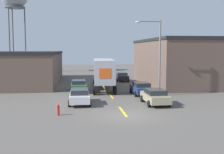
# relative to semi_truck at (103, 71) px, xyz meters

# --- Properties ---
(ground_plane) EXTENTS (160.00, 160.00, 0.00)m
(ground_plane) POSITION_rel_semi_truck_xyz_m (0.30, -16.00, -2.39)
(ground_plane) COLOR #56514C
(road_centerline) EXTENTS (0.20, 20.52, 0.01)m
(road_centerline) POSITION_rel_semi_truck_xyz_m (0.30, -6.23, -2.38)
(road_centerline) COLOR yellow
(road_centerline) RESTS_ON ground_plane
(warehouse_left) EXTENTS (10.67, 22.77, 4.99)m
(warehouse_left) POSITION_rel_semi_truck_xyz_m (-11.68, 8.31, 0.11)
(warehouse_left) COLOR brown
(warehouse_left) RESTS_ON ground_plane
(warehouse_right) EXTENTS (9.89, 19.46, 6.88)m
(warehouse_right) POSITION_rel_semi_truck_xyz_m (11.89, 4.23, 1.06)
(warehouse_right) COLOR brown
(warehouse_right) RESTS_ON ground_plane
(semi_truck) EXTENTS (3.41, 12.66, 3.99)m
(semi_truck) POSITION_rel_semi_truck_xyz_m (0.00, 0.00, 0.00)
(semi_truck) COLOR silver
(semi_truck) RESTS_ON ground_plane
(parked_car_right_mid) EXTENTS (2.10, 4.54, 1.46)m
(parked_car_right_mid) POSITION_rel_semi_truck_xyz_m (3.91, -5.87, -1.61)
(parked_car_right_mid) COLOR navy
(parked_car_right_mid) RESTS_ON ground_plane
(parked_car_right_far) EXTENTS (2.10, 4.54, 1.46)m
(parked_car_right_far) POSITION_rel_semi_truck_xyz_m (3.91, 8.82, -1.61)
(parked_car_right_far) COLOR black
(parked_car_right_far) RESTS_ON ground_plane
(parked_car_right_near) EXTENTS (2.10, 4.54, 1.46)m
(parked_car_right_near) POSITION_rel_semi_truck_xyz_m (3.91, -11.73, -1.61)
(parked_car_right_near) COLOR tan
(parked_car_right_near) RESTS_ON ground_plane
(parked_car_left_near) EXTENTS (2.10, 4.54, 1.46)m
(parked_car_left_near) POSITION_rel_semi_truck_xyz_m (-3.31, -10.64, -1.61)
(parked_car_left_near) COLOR silver
(parked_car_left_near) RESTS_ON ground_plane
(parked_car_left_far) EXTENTS (2.10, 4.54, 1.46)m
(parked_car_left_far) POSITION_rel_semi_truck_xyz_m (-3.31, -2.45, -1.61)
(parked_car_left_far) COLOR #2D5B38
(parked_car_left_far) RESTS_ON ground_plane
(street_lamp) EXTENTS (2.95, 0.32, 8.53)m
(street_lamp) POSITION_rel_semi_truck_xyz_m (5.45, -6.84, 2.57)
(street_lamp) COLOR slate
(street_lamp) RESTS_ON ground_plane
(fire_hydrant) EXTENTS (0.22, 0.22, 0.90)m
(fire_hydrant) POSITION_rel_semi_truck_xyz_m (-5.04, -15.28, -1.94)
(fire_hydrant) COLOR red
(fire_hydrant) RESTS_ON ground_plane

